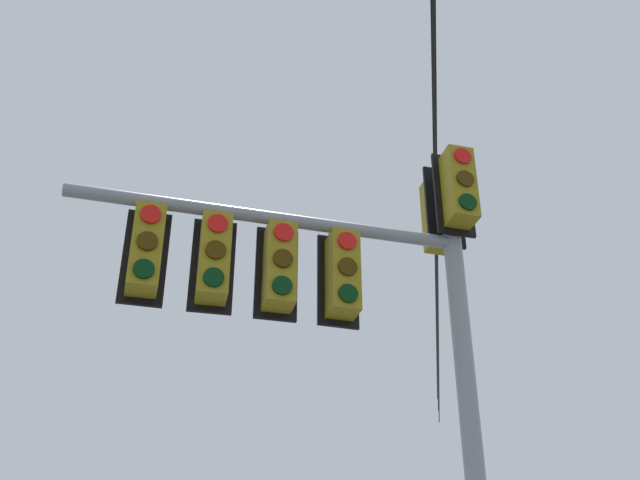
{
  "coord_description": "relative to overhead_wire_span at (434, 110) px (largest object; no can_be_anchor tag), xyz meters",
  "views": [
    {
      "loc": [
        5.61,
        6.28,
        1.91
      ],
      "look_at": [
        1.6,
        0.42,
        6.04
      ],
      "focal_mm": 44.33,
      "sensor_mm": 36.0,
      "label": 1
    }
  ],
  "objects": [
    {
      "name": "overhead_wire_span",
      "position": [
        0.0,
        0.0,
        0.0
      ],
      "size": [
        17.55,
        19.49,
        0.96
      ],
      "color": "black"
    },
    {
      "name": "signal_mast_assembly",
      "position": [
        1.85,
        0.5,
        -3.75
      ],
      "size": [
        4.19,
        1.92,
        7.29
      ],
      "color": "gray",
      "rests_on": "ground"
    }
  ]
}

